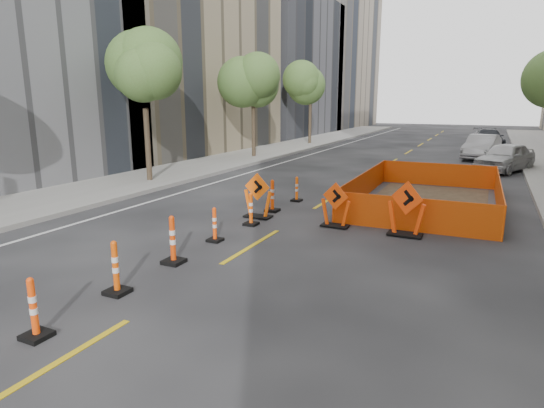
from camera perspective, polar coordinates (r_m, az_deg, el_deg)
The scene contains 21 objects.
ground_plane at distance 8.59m, azimuth -15.42°, elevation -12.59°, with size 140.00×140.00×0.00m, color black.
sidewalk_left at distance 23.04m, azimuth -12.98°, elevation 3.68°, with size 4.00×90.00×0.15m, color gray.
bld_left_d at distance 50.27m, azimuth -0.76°, elevation 16.73°, with size 12.00×16.00×14.00m, color #4C4C51.
bld_left_e at distance 65.58m, azimuth 5.94°, elevation 18.39°, with size 12.00×20.00×20.00m, color gray.
tree_l_b at distance 20.86m, azimuth -15.80°, elevation 14.89°, with size 2.80×2.80×5.95m.
tree_l_c at distance 29.16m, azimuth -2.38°, elevation 14.64°, with size 2.80×2.80×5.95m.
tree_l_d at distance 38.29m, azimuth 4.86°, elevation 14.18°, with size 2.80×2.80×5.95m.
channelizer_2 at distance 8.06m, azimuth -27.76°, elevation -11.49°, with size 0.40×0.40×1.01m, color #FF460A, non-canonical shape.
channelizer_3 at distance 9.19m, azimuth -19.04°, elevation -7.53°, with size 0.42×0.42×1.06m, color #DF4C09, non-canonical shape.
channelizer_4 at distance 10.50m, azimuth -12.36°, elevation -4.40°, with size 0.44×0.44×1.12m, color red, non-canonical shape.
channelizer_5 at distance 11.97m, azimuth -7.22°, elevation -2.56°, with size 0.36×0.36×0.92m, color #FF470A, non-canonical shape.
channelizer_6 at distance 13.43m, azimuth -2.67°, elevation -0.64°, with size 0.39×0.39×0.98m, color #E74D09, non-canonical shape.
channelizer_7 at distance 15.07m, azimuth 0.04°, elevation 1.06°, with size 0.43×0.43×1.08m, color #D74109, non-canonical shape.
channelizer_8 at distance 16.66m, azimuth 3.12°, elevation 1.90°, with size 0.36×0.36×0.91m, color #E85209, non-canonical shape.
chevron_sign_left at distance 14.23m, azimuth -1.79°, elevation 1.07°, with size 0.95×0.57×1.43m, color #FF5D0A, non-canonical shape.
chevron_sign_center at distance 13.31m, azimuth 7.99°, elevation -0.10°, with size 0.89×0.53×1.33m, color #E54109, non-canonical shape.
chevron_sign_right at distance 12.81m, azimuth 16.53°, elevation -0.57°, with size 1.02×0.61×1.53m, color #F53F0A, non-canonical shape.
safety_fence at distance 17.16m, azimuth 18.91°, elevation 1.65°, with size 4.60×7.83×0.98m, color #FF650D, non-canonical shape.
parked_car_near at distance 26.66m, azimuth 27.21°, elevation 5.26°, with size 1.76×4.37×1.49m, color #B3B2B4.
parked_car_mid at distance 31.72m, azimuth 24.84°, elevation 6.52°, with size 1.61×4.61×1.52m, color #A4A3A8.
parked_car_far at distance 39.56m, azimuth 25.45°, elevation 7.45°, with size 2.05×5.05×1.47m, color black.
Camera 1 is at (5.23, -5.77, 3.63)m, focal length 30.00 mm.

